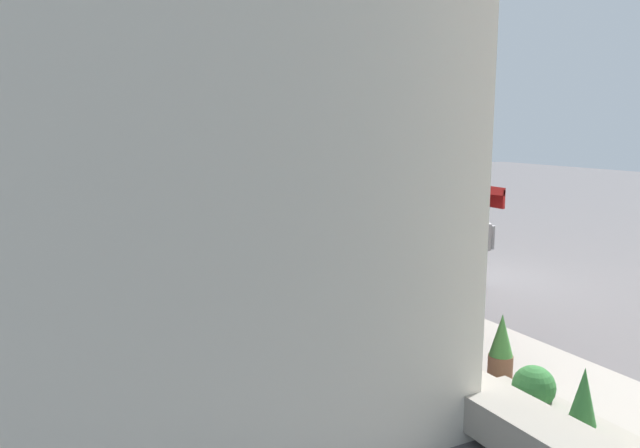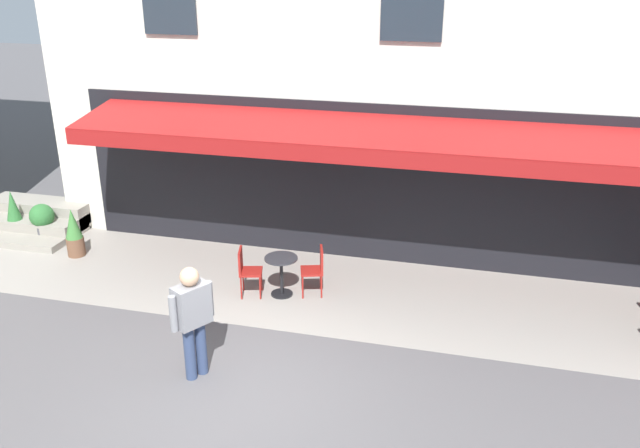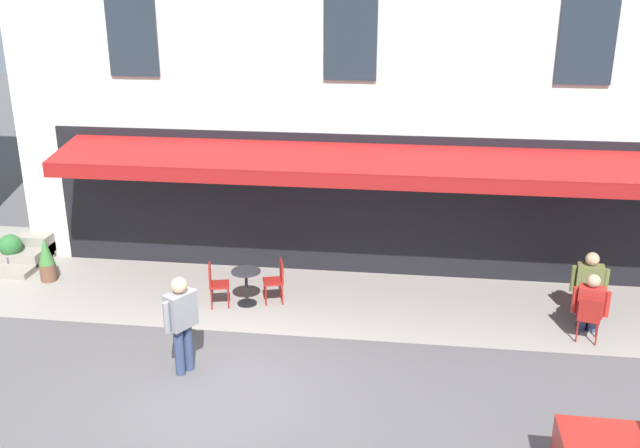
# 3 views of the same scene
# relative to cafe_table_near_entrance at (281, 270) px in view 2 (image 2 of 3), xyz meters

# --- Properties ---
(ground_plane) EXTENTS (70.00, 70.00, 0.00)m
(ground_plane) POSITION_rel_cafe_table_near_entrance_xyz_m (-0.23, 3.01, -0.49)
(ground_plane) COLOR #565456
(sidewalk_cafe_terrace) EXTENTS (20.50, 3.20, 0.01)m
(sidewalk_cafe_terrace) POSITION_rel_cafe_table_near_entrance_xyz_m (-3.48, -0.39, -0.49)
(sidewalk_cafe_terrace) COLOR gray
(sidewalk_cafe_terrace) RESTS_ON ground_plane
(back_alley_steps) EXTENTS (2.40, 1.75, 0.60)m
(back_alley_steps) POSITION_rel_cafe_table_near_entrance_xyz_m (6.37, -1.58, -0.25)
(back_alley_steps) COLOR gray
(back_alley_steps) RESTS_ON ground_plane
(cafe_table_near_entrance) EXTENTS (0.60, 0.60, 0.75)m
(cafe_table_near_entrance) POSITION_rel_cafe_table_near_entrance_xyz_m (0.00, 0.00, 0.00)
(cafe_table_near_entrance) COLOR black
(cafe_table_near_entrance) RESTS_ON ground_plane
(cafe_chair_red_corner_right) EXTENTS (0.49, 0.49, 0.91)m
(cafe_chair_red_corner_right) POSITION_rel_cafe_table_near_entrance_xyz_m (0.61, 0.16, 0.06)
(cafe_chair_red_corner_right) COLOR maroon
(cafe_chair_red_corner_right) RESTS_ON ground_plane
(cafe_chair_red_kerbside) EXTENTS (0.50, 0.50, 0.91)m
(cafe_chair_red_kerbside) POSITION_rel_cafe_table_near_entrance_xyz_m (-0.60, -0.19, 0.06)
(cafe_chair_red_kerbside) COLOR maroon
(cafe_chair_red_kerbside) RESTS_ON ground_plane
(walking_pedestrian_in_grey) EXTENTS (0.51, 0.64, 1.76)m
(walking_pedestrian_in_grey) POSITION_rel_cafe_table_near_entrance_xyz_m (0.46, 2.70, 0.54)
(walking_pedestrian_in_grey) COLOR navy
(walking_pedestrian_in_grey) RESTS_ON ground_plane
(potted_plant_mid_terrace) EXTENTS (0.36, 0.36, 1.02)m
(potted_plant_mid_terrace) POSITION_rel_cafe_table_near_entrance_xyz_m (4.64, -0.59, 0.01)
(potted_plant_mid_terrace) COLOR brown
(potted_plant_mid_terrace) RESTS_ON ground_plane
(potted_plant_under_sign) EXTENTS (0.36, 0.36, 1.04)m
(potted_plant_under_sign) POSITION_rel_cafe_table_near_entrance_xyz_m (6.55, -1.21, 0.02)
(potted_plant_under_sign) COLOR #4C4C51
(potted_plant_under_sign) RESTS_ON ground_plane
(potted_plant_entrance_left) EXTENTS (0.52, 0.52, 0.79)m
(potted_plant_entrance_left) POSITION_rel_cafe_table_near_entrance_xyz_m (5.85, -1.21, -0.06)
(potted_plant_entrance_left) COLOR #4C4C51
(potted_plant_entrance_left) RESTS_ON ground_plane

